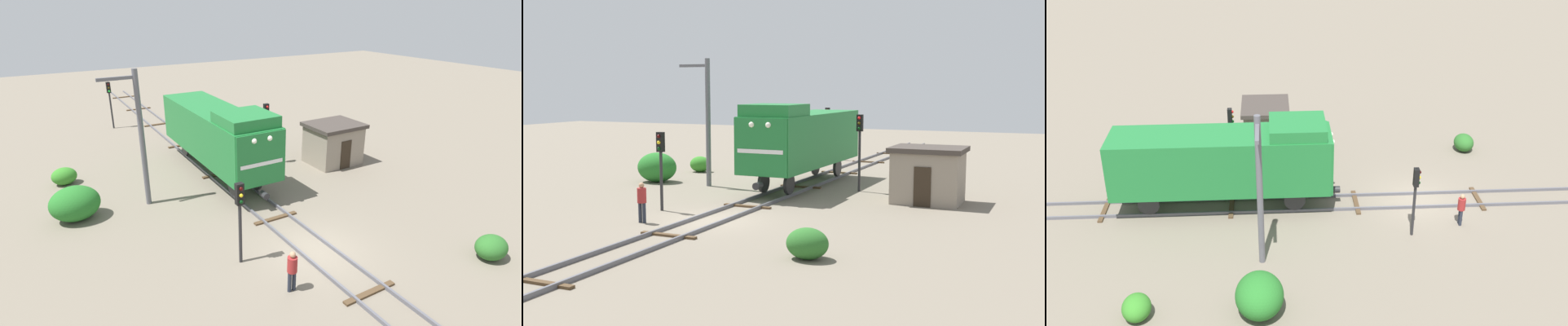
{
  "view_description": "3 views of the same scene",
  "coord_description": "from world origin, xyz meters",
  "views": [
    {
      "loc": [
        -9.73,
        -11.85,
        10.11
      ],
      "look_at": [
        0.32,
        5.3,
        2.27
      ],
      "focal_mm": 28.0,
      "sensor_mm": 36.0,
      "label": 1
    },
    {
      "loc": [
        13.91,
        -23.68,
        5.71
      ],
      "look_at": [
        0.37,
        6.68,
        1.75
      ],
      "focal_mm": 45.0,
      "sensor_mm": 36.0,
      "label": 2
    },
    {
      "loc": [
        -29.72,
        7.64,
        17.42
      ],
      "look_at": [
        1.04,
        5.79,
        1.93
      ],
      "focal_mm": 45.0,
      "sensor_mm": 36.0,
      "label": 3
    }
  ],
  "objects": [
    {
      "name": "locomotive",
      "position": [
        0.0,
        10.01,
        2.77
      ],
      "size": [
        2.9,
        11.6,
        4.6
      ],
      "color": "#1E7233",
      "rests_on": "railway_track"
    },
    {
      "name": "worker_near_track",
      "position": [
        -2.4,
        -1.64,
        1.0
      ],
      "size": [
        0.38,
        0.38,
        1.7
      ],
      "rotation": [
        0.0,
        0.0,
        0.58
      ],
      "color": "#262B38",
      "rests_on": "ground"
    },
    {
      "name": "bush_far",
      "position": [
        6.05,
        -4.15,
        0.53
      ],
      "size": [
        1.45,
        1.18,
        1.05
      ],
      "primitive_type": "ellipsoid",
      "color": "#2A6626",
      "rests_on": "ground"
    },
    {
      "name": "bush_near",
      "position": [
        -8.59,
        8.3,
        0.88
      ],
      "size": [
        2.41,
        1.97,
        1.75
      ],
      "primitive_type": "ellipsoid",
      "color": "#246E26",
      "rests_on": "ground"
    },
    {
      "name": "traffic_signal_mid",
      "position": [
        3.4,
        9.87,
        2.89
      ],
      "size": [
        0.32,
        0.34,
        4.16
      ],
      "color": "#262628",
      "rests_on": "ground"
    },
    {
      "name": "traffic_signal_far",
      "position": [
        -3.6,
        23.86,
        2.78
      ],
      "size": [
        0.32,
        0.34,
        3.99
      ],
      "color": "#262628",
      "rests_on": "ground"
    },
    {
      "name": "relay_hut",
      "position": [
        7.5,
        7.97,
        1.39
      ],
      "size": [
        3.5,
        2.9,
        2.74
      ],
      "color": "gray",
      "rests_on": "ground"
    },
    {
      "name": "catenary_mast",
      "position": [
        -5.07,
        8.21,
        3.84
      ],
      "size": [
        1.94,
        0.28,
        7.2
      ],
      "color": "#595960",
      "rests_on": "ground"
    },
    {
      "name": "bush_mid",
      "position": [
        -8.62,
        13.22,
        0.52
      ],
      "size": [
        1.43,
        1.17,
        1.04
      ],
      "primitive_type": "ellipsoid",
      "color": "#337E26",
      "rests_on": "ground"
    },
    {
      "name": "traffic_signal_near",
      "position": [
        -3.2,
        0.94,
        2.53
      ],
      "size": [
        0.32,
        0.34,
        3.61
      ],
      "color": "#262628",
      "rests_on": "ground"
    },
    {
      "name": "ground_plane",
      "position": [
        0.0,
        0.0,
        0.0
      ],
      "size": [
        117.91,
        117.91,
        0.0
      ],
      "primitive_type": "plane",
      "color": "#756B5B"
    },
    {
      "name": "railway_track",
      "position": [
        0.0,
        0.0,
        0.07
      ],
      "size": [
        2.4,
        78.61,
        0.16
      ],
      "color": "#595960",
      "rests_on": "ground"
    }
  ]
}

